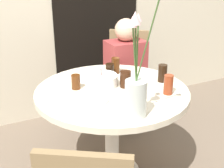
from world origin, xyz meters
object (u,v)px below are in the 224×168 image
(drink_glass_5, at_px, (125,79))
(person_boy, at_px, (125,78))
(chair_right_flank, at_px, (127,72))
(drink_glass_0, at_px, (116,66))
(drink_glass_2, at_px, (76,82))
(side_plate, at_px, (94,100))
(drink_glass_1, at_px, (110,71))
(drink_glass_4, at_px, (168,85))
(birthday_cake, at_px, (101,80))
(drink_glass_3, at_px, (162,73))
(flower_vase, at_px, (136,90))

(drink_glass_5, xyz_separation_m, person_boy, (0.34, 0.62, -0.27))
(chair_right_flank, bearing_deg, drink_glass_5, -84.36)
(drink_glass_0, bearing_deg, drink_glass_2, -157.81)
(side_plate, bearing_deg, drink_glass_1, 50.57)
(drink_glass_2, relative_size, drink_glass_4, 0.77)
(drink_glass_2, height_order, drink_glass_4, drink_glass_4)
(drink_glass_4, bearing_deg, drink_glass_5, 130.71)
(side_plate, height_order, drink_glass_5, drink_glass_5)
(chair_right_flank, relative_size, drink_glass_2, 8.80)
(side_plate, xyz_separation_m, drink_glass_2, (-0.04, 0.23, 0.05))
(drink_glass_4, bearing_deg, side_plate, 166.46)
(birthday_cake, height_order, drink_glass_5, birthday_cake)
(birthday_cake, xyz_separation_m, side_plate, (-0.15, -0.21, -0.03))
(birthday_cake, height_order, drink_glass_3, drink_glass_3)
(chair_right_flank, height_order, drink_glass_2, chair_right_flank)
(drink_glass_1, xyz_separation_m, drink_glass_4, (0.22, -0.44, 0.01))
(drink_glass_4, bearing_deg, person_boy, 80.56)
(drink_glass_0, distance_m, drink_glass_5, 0.28)
(drink_glass_2, xyz_separation_m, drink_glass_4, (0.52, -0.35, 0.02))
(drink_glass_4, bearing_deg, flower_vase, -152.92)
(drink_glass_1, distance_m, drink_glass_2, 0.32)
(chair_right_flank, bearing_deg, drink_glass_2, -104.55)
(side_plate, distance_m, drink_glass_4, 0.50)
(drink_glass_2, bearing_deg, drink_glass_4, -34.01)
(side_plate, xyz_separation_m, drink_glass_3, (0.57, 0.08, 0.06))
(chair_right_flank, relative_size, drink_glass_4, 6.76)
(flower_vase, xyz_separation_m, drink_glass_2, (-0.16, 0.53, -0.12))
(drink_glass_0, relative_size, drink_glass_5, 1.08)
(drink_glass_0, xyz_separation_m, drink_glass_5, (-0.06, -0.28, -0.00))
(drink_glass_3, distance_m, person_boy, 0.71)
(flower_vase, distance_m, drink_glass_2, 0.57)
(flower_vase, relative_size, drink_glass_5, 6.36)
(birthday_cake, relative_size, drink_glass_2, 2.28)
(drink_glass_0, xyz_separation_m, drink_glass_4, (0.13, -0.51, 0.00))
(flower_vase, height_order, drink_glass_5, flower_vase)
(chair_right_flank, relative_size, side_plate, 4.87)
(person_boy, bearing_deg, birthday_cake, -132.61)
(birthday_cake, relative_size, drink_glass_1, 2.14)
(chair_right_flank, height_order, drink_glass_3, chair_right_flank)
(drink_glass_3, height_order, drink_glass_4, drink_glass_4)
(chair_right_flank, xyz_separation_m, drink_glass_4, (-0.23, -0.98, 0.27))
(flower_vase, height_order, drink_glass_1, flower_vase)
(side_plate, bearing_deg, person_boy, 49.61)
(person_boy, bearing_deg, drink_glass_1, -131.13)
(birthday_cake, relative_size, drink_glass_4, 1.75)
(birthday_cake, relative_size, side_plate, 1.26)
(drink_glass_3, xyz_separation_m, drink_glass_5, (-0.29, 0.03, -0.01))
(side_plate, height_order, drink_glass_1, drink_glass_1)
(drink_glass_1, height_order, drink_glass_4, drink_glass_4)
(birthday_cake, bearing_deg, side_plate, -124.29)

